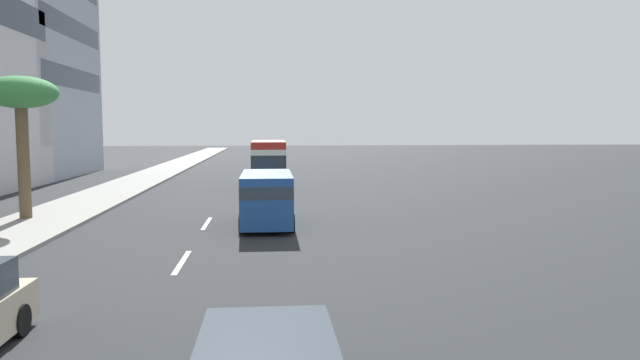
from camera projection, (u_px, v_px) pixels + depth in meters
ground_plane at (224, 196)px, 35.43m from camera, size 198.00×198.00×0.00m
sidewalk_right at (103, 196)px, 34.79m from camera, size 162.00×3.91×0.15m
lane_stripe_mid at (182, 262)px, 17.94m from camera, size 3.20×0.16×0.01m
lane_stripe_far at (207, 223)px, 25.17m from camera, size 3.20×0.16×0.01m
van_lead at (267, 196)px, 24.41m from camera, size 5.09×2.19×2.22m
minibus_second at (269, 162)px, 40.01m from camera, size 6.71×2.36×3.20m
palm_tree at (21, 98)px, 25.34m from camera, size 3.11×3.11×6.19m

